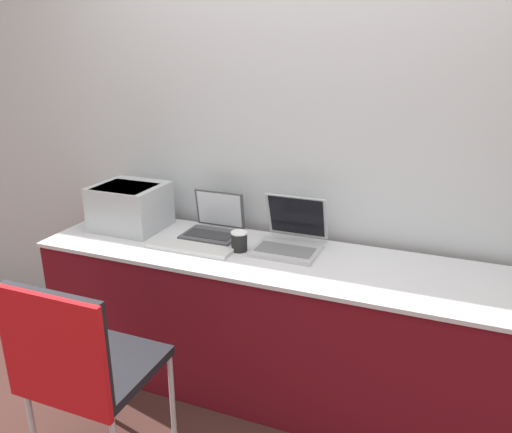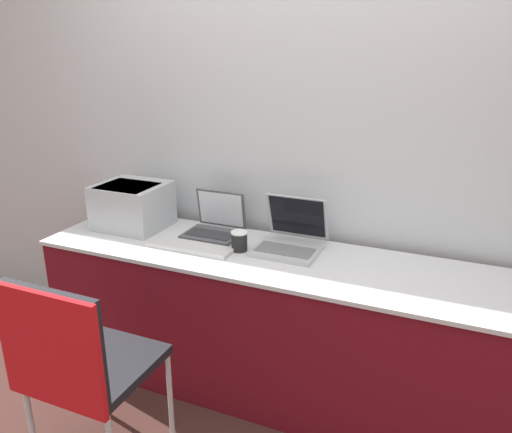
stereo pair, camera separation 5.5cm
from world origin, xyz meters
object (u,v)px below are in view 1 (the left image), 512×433
(laptop_left, at_px, (214,226))
(external_keyboard, at_px, (190,248))
(laptop_right, at_px, (290,238))
(chair, at_px, (77,360))
(coffee_cup, at_px, (239,241))
(printer, at_px, (130,205))

(laptop_left, xyz_separation_m, external_keyboard, (-0.02, -0.23, -0.04))
(laptop_right, distance_m, chair, 1.12)
(laptop_left, bearing_deg, coffee_cup, -35.31)
(laptop_left, relative_size, external_keyboard, 0.65)
(printer, relative_size, chair, 0.40)
(coffee_cup, bearing_deg, laptop_left, 144.69)
(printer, height_order, chair, printer)
(printer, distance_m, laptop_right, 0.92)
(printer, bearing_deg, external_keyboard, -19.19)
(laptop_left, relative_size, coffee_cup, 2.87)
(laptop_left, xyz_separation_m, chair, (-0.10, -0.99, -0.23))
(external_keyboard, height_order, chair, chair)
(printer, distance_m, external_keyboard, 0.50)
(laptop_left, bearing_deg, chair, -95.66)
(coffee_cup, bearing_deg, laptop_right, 29.36)
(printer, bearing_deg, chair, -67.63)
(laptop_right, relative_size, coffee_cup, 3.39)
(laptop_left, xyz_separation_m, coffee_cup, (0.22, -0.15, -0.00))
(laptop_right, xyz_separation_m, external_keyboard, (-0.45, -0.21, -0.05))
(laptop_left, height_order, external_keyboard, laptop_left)
(external_keyboard, relative_size, chair, 0.48)
(external_keyboard, bearing_deg, coffee_cup, 19.49)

